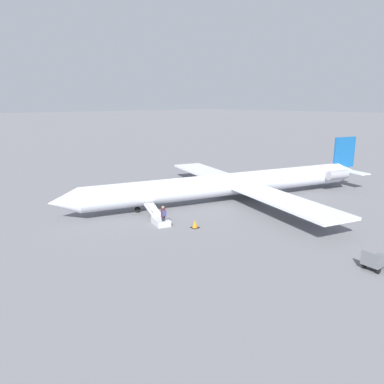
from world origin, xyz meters
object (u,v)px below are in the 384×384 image
object	(u,v)px
airplane_main	(236,183)
boarding_stairs	(159,219)
passenger	(163,215)
luggage_cart	(377,261)

from	to	relation	value
airplane_main	boarding_stairs	distance (m)	10.39
passenger	luggage_cart	bearing A→B (deg)	-144.56
airplane_main	luggage_cart	distance (m)	17.34
passenger	boarding_stairs	bearing A→B (deg)	-1.33
passenger	luggage_cart	xyz separation A→B (m)	(-4.76, 14.67, -0.54)
boarding_stairs	luggage_cart	size ratio (longest dim) A/B	1.78
airplane_main	boarding_stairs	bearing A→B (deg)	20.74
airplane_main	passenger	world-z (taller)	airplane_main
airplane_main	luggage_cart	xyz separation A→B (m)	(5.86, 16.27, -1.26)
luggage_cart	passenger	bearing A→B (deg)	-65.21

